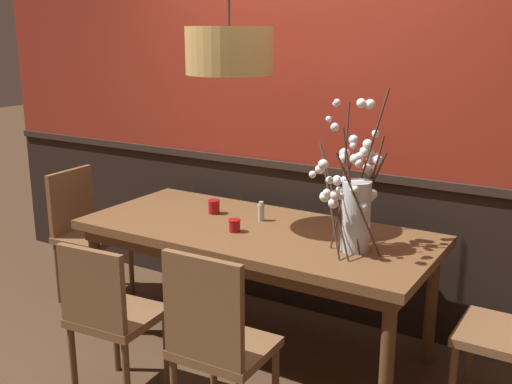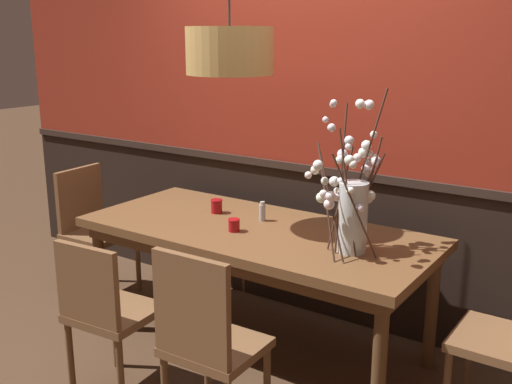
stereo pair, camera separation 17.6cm
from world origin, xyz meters
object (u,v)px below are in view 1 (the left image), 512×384
at_px(chair_far_side_right, 367,233).
at_px(pendant_lamp, 230,51).
at_px(chair_near_side_right, 216,339).
at_px(chair_near_side_left, 109,313).
at_px(vase_with_blossoms, 355,204).
at_px(chair_far_side_left, 275,221).
at_px(candle_holder_nearer_edge, 214,207).
at_px(chair_head_west_end, 85,227).
at_px(dining_table, 256,241).
at_px(condiment_bottle, 261,212).
at_px(candle_holder_nearer_center, 235,225).

height_order(chair_far_side_right, pendant_lamp, pendant_lamp).
relative_size(chair_far_side_right, chair_near_side_right, 0.99).
bearing_deg(chair_near_side_left, vase_with_blossoms, 40.66).
relative_size(chair_far_side_left, candle_holder_nearer_edge, 10.24).
xyz_separation_m(chair_head_west_end, chair_near_side_left, (1.09, -0.87, -0.03)).
bearing_deg(candle_holder_nearer_edge, dining_table, -16.64).
bearing_deg(chair_near_side_left, chair_near_side_right, 0.15).
bearing_deg(chair_far_side_left, chair_far_side_right, 2.40).
height_order(chair_far_side_right, vase_with_blossoms, vase_with_blossoms).
distance_m(chair_far_side_left, vase_with_blossoms, 1.43).
height_order(chair_near_side_left, candle_holder_nearer_edge, chair_near_side_left).
bearing_deg(chair_near_side_left, pendant_lamp, 75.64).
height_order(dining_table, chair_head_west_end, chair_head_west_end).
relative_size(chair_far_side_right, condiment_bottle, 8.00).
height_order(chair_near_side_left, chair_near_side_right, chair_near_side_right).
relative_size(candle_holder_nearer_center, condiment_bottle, 0.62).
xyz_separation_m(chair_near_side_left, pendant_lamp, (0.21, 0.81, 1.28)).
distance_m(chair_far_side_left, candle_holder_nearer_edge, 0.81).
height_order(chair_near_side_right, vase_with_blossoms, vase_with_blossoms).
distance_m(chair_near_side_right, condiment_bottle, 1.11).
height_order(dining_table, chair_far_side_left, chair_far_side_left).
bearing_deg(chair_head_west_end, chair_near_side_left, -38.50).
relative_size(chair_head_west_end, chair_near_side_left, 1.07).
bearing_deg(pendant_lamp, dining_table, 23.98).
distance_m(chair_far_side_left, chair_far_side_right, 0.71).
bearing_deg(chair_near_side_left, candle_holder_nearer_center, 70.06).
distance_m(chair_near_side_right, candle_holder_nearer_edge, 1.24).
relative_size(chair_far_side_left, pendant_lamp, 0.82).
bearing_deg(dining_table, candle_holder_nearer_center, -119.69).
xyz_separation_m(chair_near_side_right, candle_holder_nearer_center, (-0.39, 0.75, 0.27)).
height_order(chair_head_west_end, condiment_bottle, chair_head_west_end).
bearing_deg(chair_far_side_right, chair_head_west_end, -153.11).
relative_size(vase_with_blossoms, candle_holder_nearer_center, 11.32).
bearing_deg(chair_far_side_left, chair_head_west_end, -140.74).
height_order(chair_head_west_end, chair_near_side_left, chair_head_west_end).
height_order(condiment_bottle, pendant_lamp, pendant_lamp).
bearing_deg(candle_holder_nearer_center, candle_holder_nearer_edge, 142.79).
relative_size(chair_head_west_end, chair_near_side_right, 0.97).
relative_size(dining_table, chair_far_side_right, 2.19).
relative_size(chair_far_side_left, chair_near_side_right, 0.94).
relative_size(chair_far_side_left, chair_far_side_right, 0.95).
distance_m(candle_holder_nearer_edge, pendant_lamp, 1.01).
relative_size(chair_head_west_end, candle_holder_nearer_edge, 10.59).
height_order(chair_head_west_end, chair_far_side_right, chair_far_side_right).
bearing_deg(chair_near_side_left, candle_holder_nearer_edge, 92.24).
height_order(chair_far_side_right, chair_near_side_right, chair_near_side_right).
xyz_separation_m(chair_far_side_right, pendant_lamp, (-0.48, -0.96, 1.24)).
xyz_separation_m(dining_table, vase_with_blossoms, (0.62, -0.04, 0.33)).
relative_size(chair_near_side_right, candle_holder_nearer_center, 12.95).
distance_m(chair_near_side_left, chair_near_side_right, 0.66).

